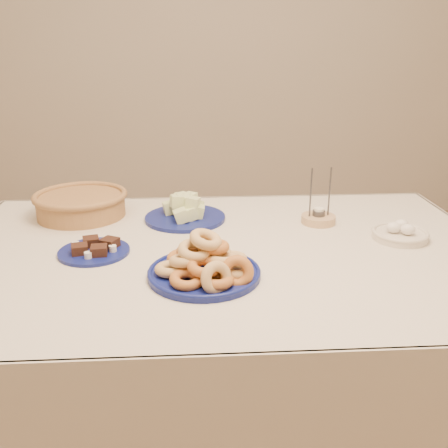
{
  "coord_description": "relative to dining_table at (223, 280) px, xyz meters",
  "views": [
    {
      "loc": [
        -0.08,
        -1.41,
        1.35
      ],
      "look_at": [
        0.0,
        -0.05,
        0.85
      ],
      "focal_mm": 40.0,
      "sensor_mm": 36.0,
      "label": 1
    }
  ],
  "objects": [
    {
      "name": "ground",
      "position": [
        0.0,
        0.0,
        -0.64
      ],
      "size": [
        5.0,
        5.0,
        0.0
      ],
      "primitive_type": "plane",
      "color": "brown",
      "rests_on": "ground"
    },
    {
      "name": "dining_table",
      "position": [
        0.0,
        0.0,
        0.0
      ],
      "size": [
        1.71,
        1.11,
        0.75
      ],
      "color": "brown",
      "rests_on": "ground"
    },
    {
      "name": "donut_platter",
      "position": [
        -0.06,
        -0.19,
        0.14
      ],
      "size": [
        0.4,
        0.4,
        0.14
      ],
      "rotation": [
        0.0,
        0.0,
        0.42
      ],
      "color": "navy",
      "rests_on": "dining_table"
    },
    {
      "name": "melon_plate",
      "position": [
        -0.12,
        0.28,
        0.14
      ],
      "size": [
        0.36,
        0.36,
        0.1
      ],
      "rotation": [
        0.0,
        0.0,
        -0.3
      ],
      "color": "navy",
      "rests_on": "dining_table"
    },
    {
      "name": "brownie_plate",
      "position": [
        -0.39,
        -0.01,
        0.12
      ],
      "size": [
        0.23,
        0.23,
        0.04
      ],
      "rotation": [
        0.0,
        0.0,
        -0.09
      ],
      "color": "navy",
      "rests_on": "dining_table"
    },
    {
      "name": "wicker_basket",
      "position": [
        -0.5,
        0.34,
        0.15
      ],
      "size": [
        0.35,
        0.35,
        0.09
      ],
      "rotation": [
        0.0,
        0.0,
        0.04
      ],
      "color": "brown",
      "rests_on": "dining_table"
    },
    {
      "name": "candle_holder",
      "position": [
        0.35,
        0.22,
        0.12
      ],
      "size": [
        0.13,
        0.13,
        0.2
      ],
      "rotation": [
        0.0,
        0.0,
        0.13
      ],
      "color": "tan",
      "rests_on": "dining_table"
    },
    {
      "name": "egg_bowl",
      "position": [
        0.57,
        0.05,
        0.12
      ],
      "size": [
        0.22,
        0.22,
        0.06
      ],
      "rotation": [
        0.0,
        0.0,
        -0.26
      ],
      "color": "beige",
      "rests_on": "dining_table"
    }
  ]
}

